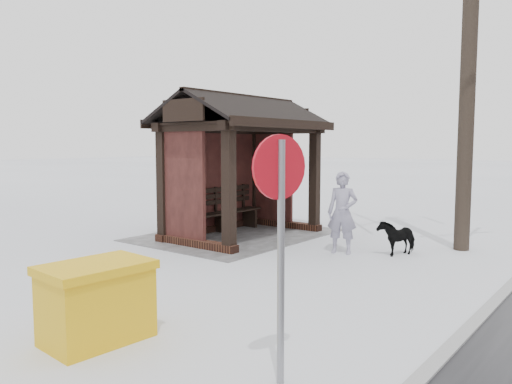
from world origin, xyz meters
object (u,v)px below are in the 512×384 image
Objects in this scene: pedestrian at (342,213)px; road_sign at (279,203)px; bus_shelter at (237,138)px; grit_bin at (97,302)px; dog at (397,237)px.

pedestrian is 5.31m from road_sign.
bus_shelter reaches higher than road_sign.
bus_shelter reaches higher than pedestrian.
road_sign reaches higher than grit_bin.
grit_bin is 2.32m from road_sign.
bus_shelter is 1.71× the size of road_sign.
bus_shelter is 6.35m from grit_bin.
road_sign reaches higher than dog.
pedestrian is 5.28m from grit_bin.
bus_shelter is 3.24× the size of grit_bin.
bus_shelter is 3.05m from pedestrian.
grit_bin is (5.27, 0.03, -0.35)m from pedestrian.
dog is at bearing 175.98° from grit_bin.
pedestrian reaches higher than grit_bin.
dog is 5.66m from road_sign.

